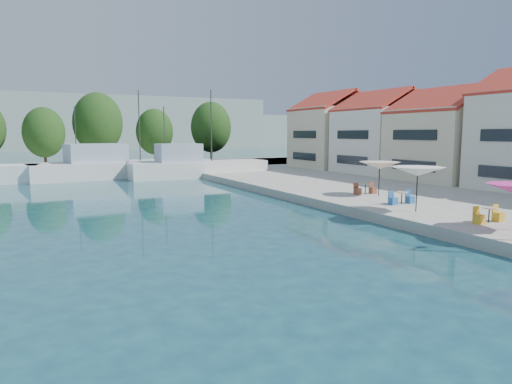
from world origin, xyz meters
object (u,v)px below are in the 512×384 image
trawler_04 (196,168)px  umbrella_white (418,171)px  umbrella_cream (380,165)px  trawler_03 (119,168)px

trawler_04 → umbrella_white: size_ratio=5.22×
trawler_04 → umbrella_cream: trawler_04 is taller
trawler_03 → umbrella_white: (10.15, -34.48, 1.79)m
umbrella_cream → trawler_04: bearing=101.7°
trawler_03 → umbrella_white: bearing=-81.5°
umbrella_white → umbrella_cream: (2.70, 6.10, -0.13)m
trawler_03 → umbrella_white: trawler_03 is taller
trawler_03 → trawler_04: 8.67m
umbrella_cream → trawler_03: bearing=114.4°
umbrella_white → trawler_03: bearing=106.4°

